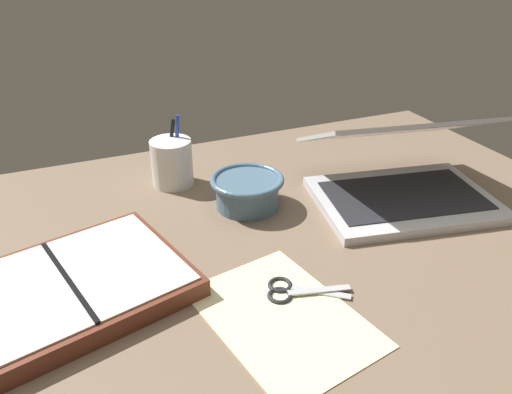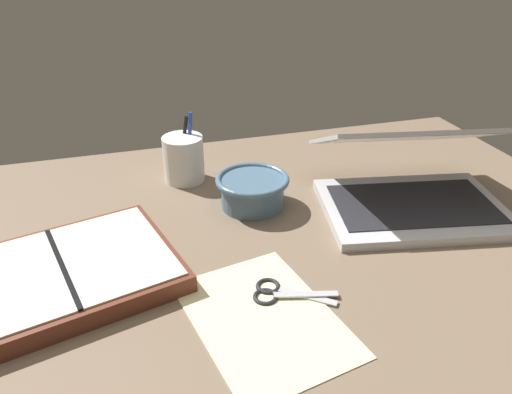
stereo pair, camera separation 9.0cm
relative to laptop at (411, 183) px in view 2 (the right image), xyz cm
name	(u,v)px [view 2 (the right image)]	position (x,y,z in cm)	size (l,w,h in cm)	color
desk_top	(264,250)	(-32.26, -5.50, -6.27)	(140.00, 100.00, 2.00)	#75604C
laptop	(411,183)	(0.00, 0.00, 0.00)	(40.39, 37.43, 18.71)	silver
bowl	(252,190)	(-30.24, 9.04, -1.68)	(14.79, 14.79, 6.49)	slate
pen_cup	(184,159)	(-41.41, 24.68, -0.14)	(8.86, 8.86, 15.21)	white
planner	(64,274)	(-65.76, -6.49, -3.60)	(39.54, 33.49, 3.53)	brown
scissors	(276,292)	(-34.42, -18.66, -4.93)	(12.88, 9.36, 0.80)	#B7B7BC
paper_sheet_front	(264,318)	(-37.93, -23.31, -5.19)	(19.23, 27.27, 0.16)	#F4EFB2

